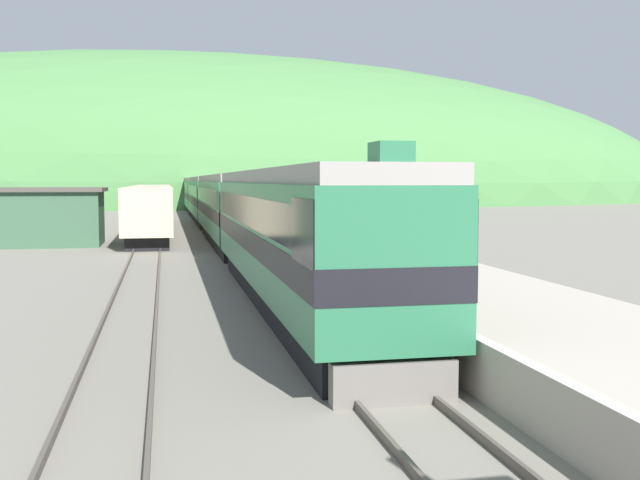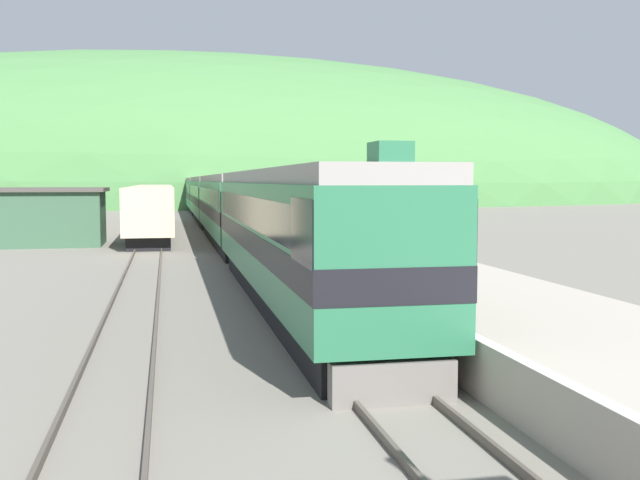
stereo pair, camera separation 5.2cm
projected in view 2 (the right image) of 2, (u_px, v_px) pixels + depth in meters
track_main at (210, 222)px, 68.90m from camera, size 1.52×180.00×0.16m
track_siding at (156, 223)px, 67.92m from camera, size 1.52×180.00×0.16m
platform at (289, 231)px, 50.16m from camera, size 5.21×140.00×1.08m
distant_hills at (188, 201)px, 142.89m from camera, size 204.69×92.11×54.51m
station_shed at (45, 216)px, 45.16m from camera, size 7.27×4.94×3.51m
express_train_lead_car at (294, 233)px, 23.20m from camera, size 2.96×21.67×4.62m
carriage_second at (231, 207)px, 45.96m from camera, size 2.95×22.72×4.26m
carriage_third at (210, 198)px, 69.01m from camera, size 2.95×22.72×4.26m
carriage_fourth at (199, 194)px, 92.05m from camera, size 2.95×22.72×4.26m
carriage_fifth at (192, 191)px, 115.10m from camera, size 2.95×22.72×4.26m
siding_train at (153, 208)px, 56.64m from camera, size 2.90×32.57×3.52m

